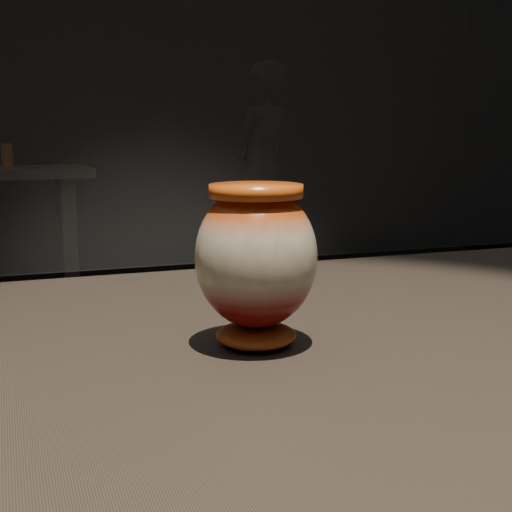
{
  "coord_description": "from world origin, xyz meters",
  "views": [
    {
      "loc": [
        -0.09,
        -0.72,
        1.13
      ],
      "look_at": [
        0.16,
        -0.03,
        1.0
      ],
      "focal_mm": 50.0,
      "sensor_mm": 36.0,
      "label": 1
    }
  ],
  "objects": [
    {
      "name": "back_vase_right",
      "position": [
        -0.06,
        3.6,
        0.97
      ],
      "size": [
        0.06,
        0.06,
        0.13
      ],
      "primitive_type": "cylinder",
      "color": "brown",
      "rests_on": "back_shelf"
    },
    {
      "name": "visitor",
      "position": [
        1.74,
        4.3,
        0.8
      ],
      "size": [
        0.7,
        0.66,
        1.6
      ],
      "primitive_type": "imported",
      "rotation": [
        0.0,
        0.0,
        3.78
      ],
      "color": "black",
      "rests_on": "ground"
    },
    {
      "name": "main_vase",
      "position": [
        0.16,
        -0.03,
        0.99
      ],
      "size": [
        0.13,
        0.13,
        0.17
      ],
      "rotation": [
        0.0,
        0.0,
        -0.05
      ],
      "color": "#610B08",
      "rests_on": "display_plinth"
    }
  ]
}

